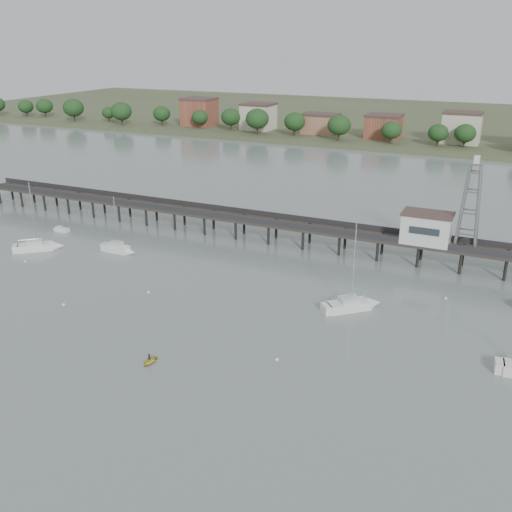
{
  "coord_description": "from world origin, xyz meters",
  "views": [
    {
      "loc": [
        36.87,
        -35.97,
        36.92
      ],
      "look_at": [
        1.27,
        42.0,
        4.0
      ],
      "focal_mm": 40.0,
      "sensor_mm": 36.0,
      "label": 1
    }
  ],
  "objects_px": {
    "sailboat_c": "(357,305)",
    "sailboat_f": "(43,246)",
    "pier": "(289,225)",
    "sailboat_b": "(121,249)",
    "white_tender": "(61,230)",
    "lattice_tower": "(470,207)",
    "yellow_dinghy": "(150,362)"
  },
  "relations": [
    {
      "from": "sailboat_c",
      "to": "white_tender",
      "type": "relative_size",
      "value": 4.41
    },
    {
      "from": "sailboat_b",
      "to": "white_tender",
      "type": "distance_m",
      "value": 19.24
    },
    {
      "from": "white_tender",
      "to": "lattice_tower",
      "type": "bearing_deg",
      "value": 5.13
    },
    {
      "from": "pier",
      "to": "sailboat_f",
      "type": "height_order",
      "value": "sailboat_f"
    },
    {
      "from": "sailboat_c",
      "to": "yellow_dinghy",
      "type": "xyz_separation_m",
      "value": [
        -19.0,
        -24.9,
        -0.64
      ]
    },
    {
      "from": "white_tender",
      "to": "sailboat_b",
      "type": "bearing_deg",
      "value": -19.12
    },
    {
      "from": "white_tender",
      "to": "yellow_dinghy",
      "type": "height_order",
      "value": "yellow_dinghy"
    },
    {
      "from": "pier",
      "to": "lattice_tower",
      "type": "xyz_separation_m",
      "value": [
        31.5,
        0.0,
        7.31
      ]
    },
    {
      "from": "pier",
      "to": "yellow_dinghy",
      "type": "xyz_separation_m",
      "value": [
        0.18,
        -46.76,
        -3.79
      ]
    },
    {
      "from": "lattice_tower",
      "to": "sailboat_c",
      "type": "bearing_deg",
      "value": -119.39
    },
    {
      "from": "lattice_tower",
      "to": "sailboat_f",
      "type": "distance_m",
      "value": 75.98
    },
    {
      "from": "sailboat_b",
      "to": "sailboat_f",
      "type": "relative_size",
      "value": 0.81
    },
    {
      "from": "lattice_tower",
      "to": "white_tender",
      "type": "distance_m",
      "value": 78.11
    },
    {
      "from": "pier",
      "to": "sailboat_f",
      "type": "relative_size",
      "value": 11.03
    },
    {
      "from": "sailboat_b",
      "to": "sailboat_f",
      "type": "bearing_deg",
      "value": -160.99
    },
    {
      "from": "lattice_tower",
      "to": "sailboat_c",
      "type": "distance_m",
      "value": 27.19
    },
    {
      "from": "lattice_tower",
      "to": "sailboat_f",
      "type": "xyz_separation_m",
      "value": [
        -71.98,
        -21.98,
        -10.46
      ]
    },
    {
      "from": "sailboat_c",
      "to": "white_tender",
      "type": "xyz_separation_m",
      "value": [
        -64.07,
        9.58,
        -0.27
      ]
    },
    {
      "from": "sailboat_b",
      "to": "lattice_tower",
      "type": "bearing_deg",
      "value": 17.36
    },
    {
      "from": "pier",
      "to": "sailboat_b",
      "type": "xyz_separation_m",
      "value": [
        -26.32,
        -17.29,
        -3.14
      ]
    },
    {
      "from": "sailboat_c",
      "to": "yellow_dinghy",
      "type": "relative_size",
      "value": 5.65
    },
    {
      "from": "sailboat_b",
      "to": "pier",
      "type": "bearing_deg",
      "value": 34.02
    },
    {
      "from": "sailboat_f",
      "to": "white_tender",
      "type": "distance_m",
      "value": 10.66
    },
    {
      "from": "sailboat_b",
      "to": "white_tender",
      "type": "xyz_separation_m",
      "value": [
        -18.57,
        5.02,
        -0.29
      ]
    },
    {
      "from": "white_tender",
      "to": "yellow_dinghy",
      "type": "bearing_deg",
      "value": -41.42
    },
    {
      "from": "lattice_tower",
      "to": "yellow_dinghy",
      "type": "bearing_deg",
      "value": -123.81
    },
    {
      "from": "sailboat_c",
      "to": "sailboat_f",
      "type": "height_order",
      "value": "sailboat_c"
    },
    {
      "from": "pier",
      "to": "sailboat_c",
      "type": "distance_m",
      "value": 29.26
    },
    {
      "from": "lattice_tower",
      "to": "yellow_dinghy",
      "type": "height_order",
      "value": "lattice_tower"
    },
    {
      "from": "pier",
      "to": "sailboat_c",
      "type": "xyz_separation_m",
      "value": [
        19.18,
        -21.86,
        -3.16
      ]
    },
    {
      "from": "sailboat_c",
      "to": "yellow_dinghy",
      "type": "height_order",
      "value": "sailboat_c"
    },
    {
      "from": "yellow_dinghy",
      "to": "sailboat_f",
      "type": "bearing_deg",
      "value": 147.95
    }
  ]
}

